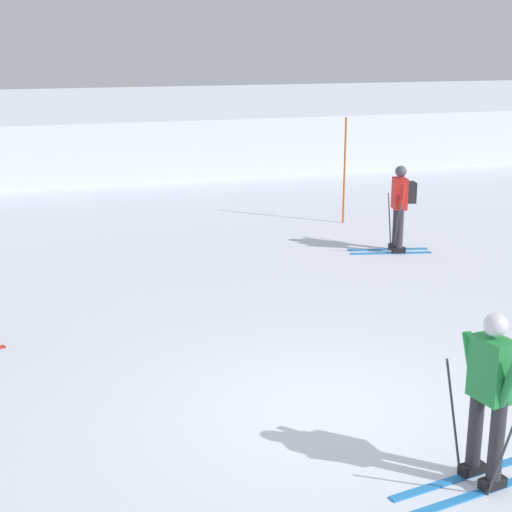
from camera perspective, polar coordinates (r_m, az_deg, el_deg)
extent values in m
plane|color=silver|center=(8.96, 5.39, -11.34)|extent=(120.00, 120.00, 0.00)
cube|color=silver|center=(27.15, -10.49, 8.80)|extent=(80.00, 9.31, 1.75)
cube|color=#237AC6|center=(15.35, 9.93, 0.22)|extent=(1.58, 0.45, 0.02)
cube|color=#237AC6|center=(15.61, 9.69, 0.49)|extent=(1.58, 0.45, 0.02)
cube|color=black|center=(15.37, 10.48, 0.44)|extent=(0.28, 0.18, 0.10)
cube|color=black|center=(15.63, 10.23, 0.71)|extent=(0.28, 0.18, 0.10)
cylinder|color=#38333D|center=(15.26, 10.57, 2.16)|extent=(0.14, 0.14, 0.85)
cylinder|color=#38333D|center=(15.52, 10.32, 2.41)|extent=(0.14, 0.14, 0.85)
cube|color=red|center=(15.26, 10.56, 4.57)|extent=(0.32, 0.42, 0.60)
cylinder|color=red|center=(15.02, 10.72, 4.33)|extent=(0.15, 0.27, 0.55)
cylinder|color=red|center=(15.49, 10.26, 4.70)|extent=(0.15, 0.27, 0.55)
sphere|color=#4C4C56|center=(15.18, 10.64, 6.16)|extent=(0.22, 0.22, 0.22)
cylinder|color=#38383D|center=(15.10, 10.34, 2.02)|extent=(0.12, 0.43, 1.09)
cylinder|color=#38383D|center=(15.63, 9.83, 2.52)|extent=(0.12, 0.43, 1.09)
cube|color=#232328|center=(15.31, 11.33, 4.64)|extent=(0.24, 0.31, 0.40)
cube|color=#237AC6|center=(7.78, 16.19, -16.43)|extent=(1.59, 0.36, 0.02)
cube|color=#237AC6|center=(7.95, 14.78, -15.55)|extent=(1.59, 0.36, 0.02)
cube|color=black|center=(7.84, 17.06, -15.72)|extent=(0.28, 0.16, 0.10)
cube|color=black|center=(8.01, 15.64, -14.87)|extent=(0.28, 0.16, 0.10)
cylinder|color=#2D2D33|center=(7.61, 17.35, -12.65)|extent=(0.14, 0.14, 0.85)
cylinder|color=#2D2D33|center=(7.78, 15.90, -11.85)|extent=(0.14, 0.14, 0.85)
cube|color=#23843D|center=(7.43, 17.00, -7.98)|extent=(0.30, 0.42, 0.60)
cylinder|color=#23843D|center=(7.26, 18.24, -8.77)|extent=(0.13, 0.27, 0.55)
cylinder|color=#23843D|center=(7.58, 15.58, -7.46)|extent=(0.13, 0.27, 0.55)
sphere|color=silver|center=(7.27, 17.27, -4.87)|extent=(0.22, 0.22, 0.22)
cylinder|color=#38383D|center=(7.42, 17.86, -13.41)|extent=(0.08, 0.33, 1.11)
cylinder|color=#38383D|center=(7.84, 14.37, -11.44)|extent=(0.08, 0.33, 1.11)
cube|color=#B7B2A3|center=(7.56, 18.18, -7.49)|extent=(0.22, 0.31, 0.40)
cylinder|color=#C65614|center=(17.55, 6.55, 6.26)|extent=(0.04, 0.04, 2.39)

